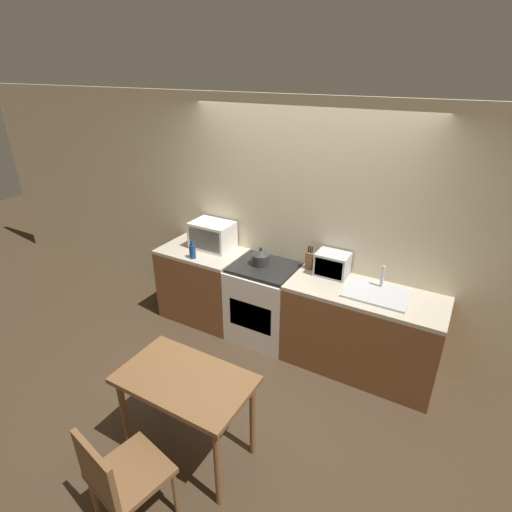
# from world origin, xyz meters

# --- Properties ---
(ground_plane) EXTENTS (16.00, 16.00, 0.00)m
(ground_plane) POSITION_xyz_m (0.00, 0.00, 0.00)
(ground_plane) COLOR #3D2D1E
(wall_back) EXTENTS (10.00, 0.06, 2.60)m
(wall_back) POSITION_xyz_m (0.00, 1.08, 1.30)
(wall_back) COLOR beige
(wall_back) RESTS_ON ground_plane
(counter_left_run) EXTENTS (0.97, 0.62, 0.90)m
(counter_left_run) POSITION_xyz_m (-1.10, 0.74, 0.45)
(counter_left_run) COLOR brown
(counter_left_run) RESTS_ON ground_plane
(counter_right_run) EXTENTS (1.49, 0.62, 0.90)m
(counter_right_run) POSITION_xyz_m (0.84, 0.74, 0.45)
(counter_right_run) COLOR brown
(counter_right_run) RESTS_ON ground_plane
(stove_range) EXTENTS (0.70, 0.62, 0.90)m
(stove_range) POSITION_xyz_m (-0.26, 0.74, 0.45)
(stove_range) COLOR silver
(stove_range) RESTS_ON ground_plane
(kettle) EXTENTS (0.19, 0.19, 0.20)m
(kettle) POSITION_xyz_m (-0.31, 0.75, 0.99)
(kettle) COLOR #2D2D2D
(kettle) RESTS_ON stove_range
(microwave) EXTENTS (0.48, 0.34, 0.32)m
(microwave) POSITION_xyz_m (-1.02, 0.86, 1.06)
(microwave) COLOR silver
(microwave) RESTS_ON counter_left_run
(bottle) EXTENTS (0.07, 0.07, 0.21)m
(bottle) POSITION_xyz_m (-1.05, 0.52, 0.98)
(bottle) COLOR navy
(bottle) RESTS_ON counter_left_run
(knife_block) EXTENTS (0.08, 0.07, 0.26)m
(knife_block) POSITION_xyz_m (0.18, 0.92, 1.00)
(knife_block) COLOR brown
(knife_block) RESTS_ON counter_right_run
(toaster_oven) EXTENTS (0.33, 0.24, 0.24)m
(toaster_oven) POSITION_xyz_m (0.43, 0.90, 1.02)
(toaster_oven) COLOR #ADAFB5
(toaster_oven) RESTS_ON counter_right_run
(sink_basin) EXTENTS (0.59, 0.41, 0.24)m
(sink_basin) POSITION_xyz_m (0.94, 0.74, 0.91)
(sink_basin) COLOR #ADAFB5
(sink_basin) RESTS_ON counter_right_run
(dining_table) EXTENTS (1.00, 0.60, 0.78)m
(dining_table) POSITION_xyz_m (-0.03, -0.92, 0.66)
(dining_table) COLOR brown
(dining_table) RESTS_ON ground_plane
(dining_chair) EXTENTS (0.52, 0.52, 0.86)m
(dining_chair) POSITION_xyz_m (-0.04, -1.59, 0.49)
(dining_chair) COLOR brown
(dining_chair) RESTS_ON ground_plane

